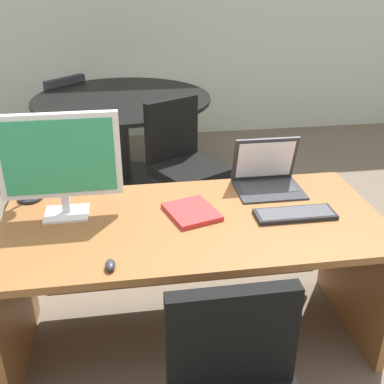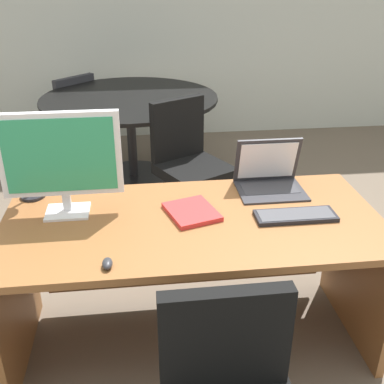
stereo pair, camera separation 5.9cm
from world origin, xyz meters
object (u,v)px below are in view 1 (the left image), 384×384
Objects in this scene: desk at (192,251)px; meeting_table at (123,118)px; monitor at (59,159)px; keyboard at (295,214)px; book at (192,212)px; meeting_chair_near at (60,126)px; mouse at (110,265)px; desk_lamp at (22,155)px; meeting_chair_far at (185,175)px; laptop at (266,172)px.

desk is 2.04m from meeting_table.
monitor reaches higher than keyboard.
meeting_chair_near is (-0.92, 2.65, -0.40)m from book.
meeting_table reaches higher than mouse.
meeting_table is (-0.29, 2.01, -0.15)m from book.
meeting_chair_near is (-0.54, 3.03, -0.41)m from mouse.
desk_lamp reaches higher than meeting_chair_far.
desk is 0.92m from desk_lamp.
monitor is 0.26m from desk_lamp.
book is (-0.43, -0.24, -0.07)m from laptop.
desk_lamp is 0.41× the size of meeting_chair_near.
laptop is 1.13× the size of book.
meeting_chair_near is (-0.15, 2.41, -0.63)m from desk_lamp.
desk is 1.25m from meeting_chair_far.
meeting_chair_near is at bearing 126.48° from meeting_chair_far.
desk is 5.08× the size of desk_lamp.
meeting_table is at bearing 74.89° from desk_lamp.
meeting_chair_far is (0.13, 1.23, -0.15)m from desk.
meeting_chair_near is 0.92× the size of meeting_chair_far.
desk_lamp is at bearing 162.46° from book.
mouse is 0.53m from book.
keyboard is at bearing -9.29° from monitor.
desk_lamp is 0.23× the size of meeting_table.
meeting_chair_near reaches higher than mouse.
desk is at bearing -150.26° from laptop.
desk is 0.22m from book.
desk is at bearing 45.43° from mouse.
desk is at bearing -7.80° from monitor.
mouse is at bearing -134.57° from desk.
desk_lamp reaches higher than meeting_chair_near.
meeting_chair_far is (1.05, -1.42, 0.04)m from meeting_chair_near.
book is 0.36× the size of meeting_chair_near.
laptop is at bearing 96.67° from keyboard.
laptop is at bearing -60.82° from meeting_chair_near.
monitor is at bearing -82.47° from meeting_chair_near.
desk_lamp is at bearing 139.61° from monitor.
meeting_chair_near reaches higher than desk.
book is at bearing 168.84° from keyboard.
desk is 5.85× the size of book.
meeting_chair_far reaches higher than keyboard.
meeting_chair_far is at bearing 104.17° from keyboard.
desk is 3.24× the size of monitor.
laptop is (0.43, 0.25, 0.29)m from desk.
keyboard is at bearing 18.77° from mouse.
desk is 0.58m from mouse.
meeting_chair_near is at bearing 109.03° from desk.
meeting_chair_near reaches higher than meeting_table.
book is at bearing -70.97° from meeting_chair_near.
monitor is at bearing 172.20° from desk.
book is 0.33× the size of meeting_chair_far.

